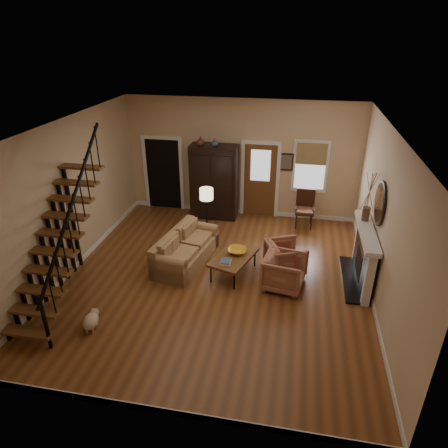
% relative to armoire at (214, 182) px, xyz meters
% --- Properties ---
extents(room, '(7.00, 7.33, 3.30)m').
position_rel_armoire_xyz_m(room, '(0.29, -1.39, 0.46)').
color(room, brown).
rests_on(room, ground).
extents(staircase, '(0.94, 2.80, 3.20)m').
position_rel_armoire_xyz_m(staircase, '(-2.08, -4.45, 0.55)').
color(staircase, brown).
rests_on(staircase, ground).
extents(fireplace, '(0.33, 1.95, 2.30)m').
position_rel_armoire_xyz_m(fireplace, '(3.83, -2.65, -0.31)').
color(fireplace, black).
rests_on(fireplace, ground).
extents(armoire, '(1.30, 0.60, 2.10)m').
position_rel_armoire_xyz_m(armoire, '(0.00, 0.00, 0.00)').
color(armoire, black).
rests_on(armoire, ground).
extents(vase_a, '(0.24, 0.24, 0.25)m').
position_rel_armoire_xyz_m(vase_a, '(-0.35, -0.10, 1.17)').
color(vase_a, '#4C2619').
rests_on(vase_a, armoire).
extents(vase_b, '(0.20, 0.20, 0.21)m').
position_rel_armoire_xyz_m(vase_b, '(0.05, -0.10, 1.16)').
color(vase_b, '#334C60').
rests_on(vase_b, armoire).
extents(sofa, '(1.19, 2.08, 0.73)m').
position_rel_armoire_xyz_m(sofa, '(-0.12, -2.62, -0.68)').
color(sofa, '#A5784B').
rests_on(sofa, ground).
extents(coffee_table, '(1.03, 1.36, 0.46)m').
position_rel_armoire_xyz_m(coffee_table, '(1.04, -2.90, -0.82)').
color(coffee_table, brown).
rests_on(coffee_table, ground).
extents(bowl, '(0.41, 0.41, 0.10)m').
position_rel_armoire_xyz_m(bowl, '(1.09, -2.75, -0.54)').
color(bowl, orange).
rests_on(bowl, coffee_table).
extents(books, '(0.22, 0.30, 0.06)m').
position_rel_armoire_xyz_m(books, '(0.92, -3.20, -0.56)').
color(books, beige).
rests_on(books, coffee_table).
extents(armchair_left, '(0.94, 0.93, 0.75)m').
position_rel_armoire_xyz_m(armchair_left, '(2.16, -3.19, -0.67)').
color(armchair_left, brown).
rests_on(armchair_left, ground).
extents(armchair_right, '(1.03, 1.02, 0.72)m').
position_rel_armoire_xyz_m(armchair_right, '(2.16, -2.57, -0.69)').
color(armchair_right, brown).
rests_on(armchair_right, ground).
extents(floor_lamp, '(0.33, 0.33, 1.46)m').
position_rel_armoire_xyz_m(floor_lamp, '(0.13, -1.55, -0.32)').
color(floor_lamp, black).
rests_on(floor_lamp, ground).
extents(side_chair, '(0.54, 0.54, 1.02)m').
position_rel_armoire_xyz_m(side_chair, '(2.55, -0.20, -0.54)').
color(side_chair, '#321B0F').
rests_on(side_chair, ground).
extents(dog, '(0.32, 0.48, 0.32)m').
position_rel_armoire_xyz_m(dog, '(-1.20, -5.18, -0.89)').
color(dog, beige).
rests_on(dog, ground).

